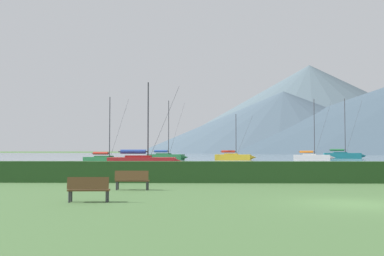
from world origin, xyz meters
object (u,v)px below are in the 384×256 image
Objects in this scene: sailboat_slip_0 at (107,160)px; park_bench_under_tree at (89,188)px; sailboat_slip_6 at (234,157)px; sailboat_slip_1 at (312,157)px; sailboat_slip_2 at (143,162)px; park_bench_near_path at (132,179)px; sailboat_slip_5 at (343,155)px; sailboat_slip_8 at (166,156)px.

park_bench_under_tree is (9.38, -46.67, -0.06)m from sailboat_slip_0.
sailboat_slip_1 is at bearing -0.19° from sailboat_slip_6.
sailboat_slip_6 is at bearing 73.94° from sailboat_slip_2.
sailboat_slip_6 is 67.24m from park_bench_near_path.
sailboat_slip_5 is at bearing 69.88° from park_bench_near_path.
sailboat_slip_0 is 25.79m from sailboat_slip_8.
sailboat_slip_5 is at bearing 64.81° from park_bench_under_tree.
sailboat_slip_0 is 15.14m from sailboat_slip_2.
sailboat_slip_2 is 65.87m from sailboat_slip_5.
sailboat_slip_0 is at bearing 97.80° from park_bench_under_tree.
sailboat_slip_0 reaches higher than park_bench_under_tree.
sailboat_slip_1 is 1.00× the size of sailboat_slip_8.
park_bench_near_path is at bearing -82.18° from sailboat_slip_2.
sailboat_slip_0 is 31.63m from sailboat_slip_6.
sailboat_slip_0 reaches higher than park_bench_near_path.
sailboat_slip_6 reaches higher than park_bench_near_path.
sailboat_slip_5 is at bearing 59.89° from sailboat_slip_0.
sailboat_slip_8 is at bearing 89.09° from park_bench_under_tree.
sailboat_slip_8 is (-38.04, -15.84, -0.10)m from sailboat_slip_5.
park_bench_under_tree is at bearing -87.15° from sailboat_slip_6.
sailboat_slip_5 is 8.54× the size of park_bench_under_tree.
park_bench_near_path is at bearing -87.08° from sailboat_slip_6.
park_bench_near_path is at bearing -98.86° from sailboat_slip_1.
sailboat_slip_1 is 21.24m from sailboat_slip_5.
sailboat_slip_8 reaches higher than sailboat_slip_1.
sailboat_slip_8 is at bearing -168.42° from sailboat_slip_6.
sailboat_slip_0 reaches higher than sailboat_slip_6.
sailboat_slip_8 reaches higher than park_bench_near_path.
sailboat_slip_2 is 5.60× the size of park_bench_near_path.
sailboat_slip_8 is 6.82× the size of park_bench_near_path.
sailboat_slip_6 reaches higher than park_bench_under_tree.
sailboat_slip_5 is 1.18× the size of sailboat_slip_8.
sailboat_slip_2 is at bearing -96.81° from sailboat_slip_6.
sailboat_slip_0 is at bearing -134.76° from sailboat_slip_1.
sailboat_slip_5 reaches higher than sailboat_slip_8.
sailboat_slip_8 is (-12.89, -0.26, 0.04)m from sailboat_slip_6.
park_bench_under_tree is at bearing -61.60° from sailboat_slip_0.
sailboat_slip_1 is 44.69m from sailboat_slip_2.
park_bench_under_tree is (3.33, -71.74, -0.15)m from sailboat_slip_8.
sailboat_slip_0 is 0.82× the size of sailboat_slip_1.
sailboat_slip_0 is at bearing -88.03° from sailboat_slip_8.
park_bench_near_path is (10.17, -41.34, -0.06)m from sailboat_slip_0.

